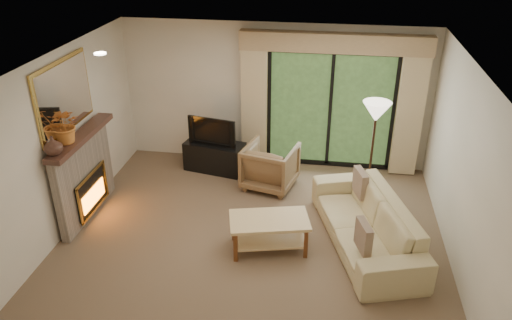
% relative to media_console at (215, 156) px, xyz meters
% --- Properties ---
extents(floor, '(5.50, 5.50, 0.00)m').
position_rel_media_console_xyz_m(floor, '(1.02, -1.95, -0.27)').
color(floor, brown).
rests_on(floor, ground).
extents(ceiling, '(5.50, 5.50, 0.00)m').
position_rel_media_console_xyz_m(ceiling, '(1.02, -1.95, 2.33)').
color(ceiling, white).
rests_on(ceiling, ground).
extents(wall_back, '(5.00, 0.00, 5.00)m').
position_rel_media_console_xyz_m(wall_back, '(1.02, 0.55, 1.03)').
color(wall_back, beige).
rests_on(wall_back, ground).
extents(wall_front, '(5.00, 0.00, 5.00)m').
position_rel_media_console_xyz_m(wall_front, '(1.02, -4.45, 1.03)').
color(wall_front, beige).
rests_on(wall_front, ground).
extents(wall_left, '(0.00, 5.00, 5.00)m').
position_rel_media_console_xyz_m(wall_left, '(-1.73, -1.95, 1.03)').
color(wall_left, beige).
rests_on(wall_left, ground).
extents(wall_right, '(0.00, 5.00, 5.00)m').
position_rel_media_console_xyz_m(wall_right, '(3.77, -1.95, 1.03)').
color(wall_right, beige).
rests_on(wall_right, ground).
extents(fireplace, '(0.24, 1.70, 1.37)m').
position_rel_media_console_xyz_m(fireplace, '(-1.61, -1.75, 0.42)').
color(fireplace, gray).
rests_on(fireplace, floor).
extents(mirror, '(0.07, 1.45, 1.02)m').
position_rel_media_console_xyz_m(mirror, '(-1.70, -1.75, 1.68)').
color(mirror, tan).
rests_on(mirror, wall_left).
extents(sliding_door, '(2.26, 0.10, 2.16)m').
position_rel_media_console_xyz_m(sliding_door, '(2.02, 0.50, 0.83)').
color(sliding_door, black).
rests_on(sliding_door, floor).
extents(curtain_left, '(0.45, 0.18, 2.35)m').
position_rel_media_console_xyz_m(curtain_left, '(0.67, 0.39, 0.93)').
color(curtain_left, tan).
rests_on(curtain_left, floor).
extents(curtain_right, '(0.45, 0.18, 2.35)m').
position_rel_media_console_xyz_m(curtain_right, '(3.37, 0.39, 0.93)').
color(curtain_right, tan).
rests_on(curtain_right, floor).
extents(cornice, '(3.20, 0.24, 0.32)m').
position_rel_media_console_xyz_m(cornice, '(2.02, 0.41, 2.05)').
color(cornice, tan).
rests_on(cornice, wall_back).
extents(media_console, '(1.14, 0.68, 0.53)m').
position_rel_media_console_xyz_m(media_console, '(0.00, 0.00, 0.00)').
color(media_console, black).
rests_on(media_console, floor).
extents(tv, '(0.90, 0.29, 0.52)m').
position_rel_media_console_xyz_m(tv, '(0.00, 0.00, 0.52)').
color(tv, black).
rests_on(tv, media_console).
extents(armchair, '(1.00, 1.02, 0.77)m').
position_rel_media_console_xyz_m(armchair, '(1.07, -0.45, 0.12)').
color(armchair, brown).
rests_on(armchair, floor).
extents(sofa, '(1.62, 2.59, 0.71)m').
position_rel_media_console_xyz_m(sofa, '(2.62, -1.88, 0.09)').
color(sofa, tan).
rests_on(sofa, floor).
extents(pillow_near, '(0.21, 0.40, 0.39)m').
position_rel_media_console_xyz_m(pillow_near, '(2.54, -2.57, 0.32)').
color(pillow_near, brown).
rests_on(pillow_near, sofa).
extents(pillow_far, '(0.22, 0.42, 0.41)m').
position_rel_media_console_xyz_m(pillow_far, '(2.54, -1.18, 0.33)').
color(pillow_far, brown).
rests_on(pillow_far, sofa).
extents(coffee_table, '(1.20, 0.84, 0.49)m').
position_rel_media_console_xyz_m(coffee_table, '(1.29, -2.21, -0.02)').
color(coffee_table, '#D8B379').
rests_on(coffee_table, floor).
extents(floor_lamp, '(0.54, 0.54, 1.66)m').
position_rel_media_console_xyz_m(floor_lamp, '(2.72, -0.52, 0.56)').
color(floor_lamp, beige).
rests_on(floor_lamp, floor).
extents(vase, '(0.27, 0.27, 0.26)m').
position_rel_media_console_xyz_m(vase, '(-1.59, -2.42, 1.23)').
color(vase, '#452920').
rests_on(vase, fireplace).
extents(branches, '(0.53, 0.47, 0.53)m').
position_rel_media_console_xyz_m(branches, '(-1.59, -2.04, 1.37)').
color(branches, orange).
rests_on(branches, fireplace).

